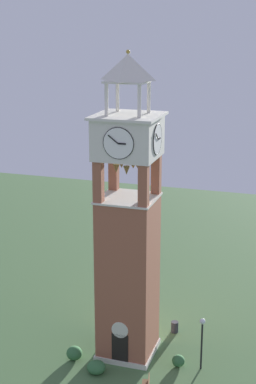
{
  "coord_description": "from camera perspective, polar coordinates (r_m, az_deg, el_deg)",
  "views": [
    {
      "loc": [
        10.55,
        -33.11,
        21.44
      ],
      "look_at": [
        0.0,
        0.0,
        11.19
      ],
      "focal_mm": 54.98,
      "sensor_mm": 36.0,
      "label": 1
    }
  ],
  "objects": [
    {
      "name": "ground",
      "position": [
        40.84,
        0.0,
        -15.23
      ],
      "size": [
        80.0,
        80.0,
        0.0
      ],
      "primitive_type": "plane",
      "color": "#476B3D"
    },
    {
      "name": "shrub_near_entry",
      "position": [
        38.59,
        -3.1,
        -16.62
      ],
      "size": [
        1.18,
        1.18,
        0.81
      ],
      "primitive_type": "ellipsoid",
      "color": "#336638",
      "rests_on": "ground"
    },
    {
      "name": "shrub_behind_bench",
      "position": [
        39.99,
        -5.23,
        -15.3
      ],
      "size": [
        1.03,
        1.03,
        0.9
      ],
      "primitive_type": "ellipsoid",
      "color": "#336638",
      "rests_on": "ground"
    },
    {
      "name": "trash_bin",
      "position": [
        43.0,
        4.55,
        -12.91
      ],
      "size": [
        0.52,
        0.52,
        0.8
      ],
      "primitive_type": "cylinder",
      "color": "#2D2D33",
      "rests_on": "ground"
    },
    {
      "name": "lamp_post",
      "position": [
        38.14,
        7.2,
        -13.51
      ],
      "size": [
        0.36,
        0.36,
        3.54
      ],
      "color": "black",
      "rests_on": "ground"
    },
    {
      "name": "clock_tower",
      "position": [
        37.24,
        -0.0,
        -4.63
      ],
      "size": [
        3.98,
        3.98,
        19.75
      ],
      "color": "#93543D",
      "rests_on": "ground"
    },
    {
      "name": "shrub_left_of_tower",
      "position": [
        39.34,
        4.91,
        -16.0
      ],
      "size": [
        0.82,
        0.82,
        0.76
      ],
      "primitive_type": "ellipsoid",
      "color": "#336638",
      "rests_on": "ground"
    }
  ]
}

